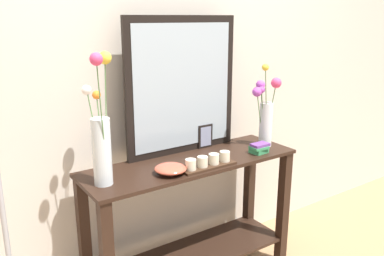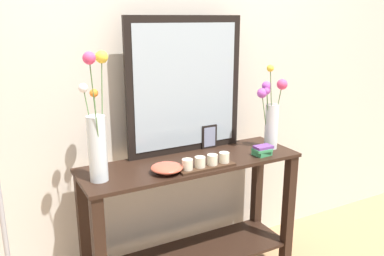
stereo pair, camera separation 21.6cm
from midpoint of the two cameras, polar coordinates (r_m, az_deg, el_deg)
The scene contains 9 objects.
wall_back at distance 2.36m, azimuth -7.05°, elevation 10.98°, with size 6.40×0.08×2.70m, color beige.
console_table at distance 2.34m, azimuth -2.70°, elevation -11.83°, with size 1.24×0.39×0.77m.
mirror_leaning at distance 2.28m, azimuth -4.11°, elevation 5.92°, with size 0.71×0.03×0.78m.
tall_vase_left at distance 1.91m, azimuth -15.96°, elevation -1.35°, with size 0.15×0.21×0.62m.
vase_right at distance 2.43m, azimuth 7.93°, elevation 2.08°, with size 0.16×0.14×0.51m.
candle_tray at distance 2.11m, azimuth -0.61°, elevation -4.95°, with size 0.32×0.09×0.07m.
picture_frame_small at distance 2.41m, azimuth -0.66°, elevation -1.22°, with size 0.10×0.01×0.14m.
decorative_bowl at distance 2.04m, azimuth -6.13°, elevation -5.83°, with size 0.16×0.16×0.05m.
book_stack at distance 2.35m, azimuth 6.94°, elevation -2.91°, with size 0.11×0.09×0.06m.
Camera 1 is at (-1.17, -1.72, 1.53)m, focal length 37.53 mm.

